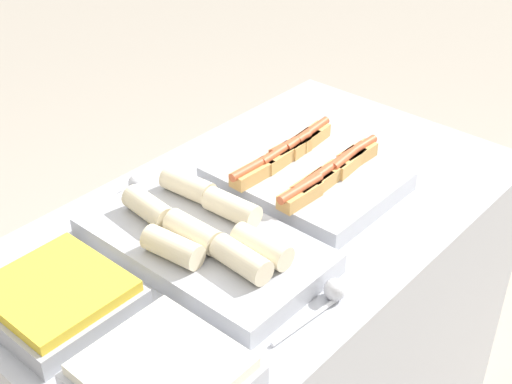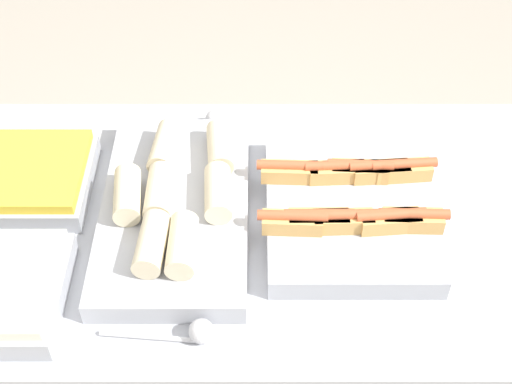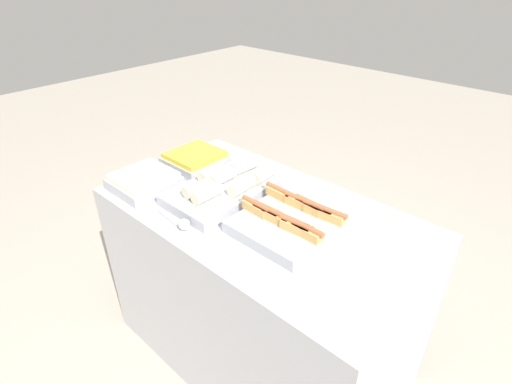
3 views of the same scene
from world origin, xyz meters
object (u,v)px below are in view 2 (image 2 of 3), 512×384
(serving_spoon_near, at_px, (192,332))
(serving_spoon_far, at_px, (207,120))
(tray_side_back, at_px, (30,179))
(tray_hotdogs, at_px, (348,206))
(tray_wraps, at_px, (174,206))

(serving_spoon_near, distance_m, serving_spoon_far, 0.62)
(tray_side_back, xyz_separation_m, serving_spoon_near, (0.39, -0.40, -0.01))
(tray_side_back, relative_size, serving_spoon_far, 1.25)
(tray_hotdogs, distance_m, tray_wraps, 0.38)
(tray_wraps, xyz_separation_m, serving_spoon_near, (0.06, -0.31, -0.02))
(tray_side_back, height_order, serving_spoon_near, tray_side_back)
(tray_wraps, bearing_deg, tray_hotdogs, 0.09)
(tray_hotdogs, bearing_deg, tray_side_back, 172.92)
(tray_wraps, relative_size, serving_spoon_far, 2.56)
(tray_wraps, height_order, serving_spoon_far, tray_wraps)
(tray_hotdogs, height_order, serving_spoon_near, tray_hotdogs)
(tray_hotdogs, relative_size, serving_spoon_far, 2.04)
(tray_hotdogs, bearing_deg, tray_wraps, -179.91)
(tray_hotdogs, bearing_deg, serving_spoon_near, -135.67)
(tray_side_back, xyz_separation_m, serving_spoon_far, (0.39, 0.22, -0.01))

